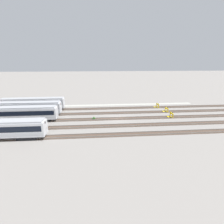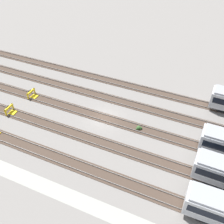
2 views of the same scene
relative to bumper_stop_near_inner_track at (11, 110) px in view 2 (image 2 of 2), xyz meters
The scene contains 10 objects.
ground_plane 15.42m from the bumper_stop_near_inner_track, 18.80° to the left, with size 400.00×400.00×0.00m, color gray.
service_walkway 17.40m from the bumper_stop_near_inner_track, 32.99° to the right, with size 54.00×2.00×0.01m, color #9E9E93.
rail_track_nearest 15.43m from the bumper_stop_near_inner_track, 18.88° to the right, with size 90.00×2.23×0.21m.
rail_track_near_inner 14.60m from the bumper_stop_near_inner_track, ahead, with size 90.00×2.24×0.21m.
rail_track_middle 15.42m from the bumper_stop_near_inner_track, 18.80° to the left, with size 90.00×2.24×0.21m.
rail_track_far_inner 17.66m from the bumper_stop_near_inner_track, 34.28° to the left, with size 90.00×2.23×0.21m.
rail_track_farthest 20.88m from the bumper_stop_near_inner_track, 45.65° to the left, with size 90.00×2.23×0.21m.
bumper_stop_near_inner_track is the anchor object (origin of this frame).
bumper_stop_middle_track 5.00m from the bumper_stop_near_inner_track, 82.53° to the left, with size 1.36×2.01×1.22m.
weed_clump 21.15m from the bumper_stop_near_inner_track, 13.28° to the left, with size 0.92×0.70×0.64m.
Camera 2 is at (13.74, -27.92, 28.64)m, focal length 42.00 mm.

